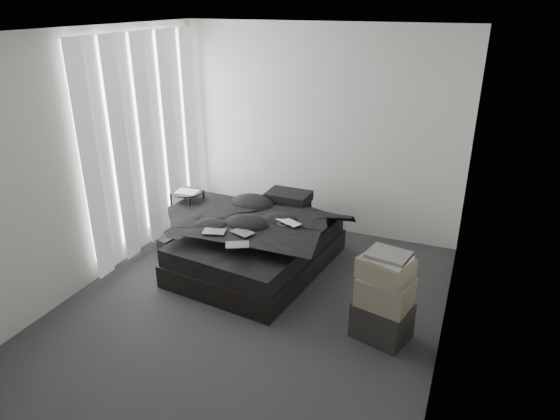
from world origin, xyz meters
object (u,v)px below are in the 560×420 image
at_px(bed, 258,257).
at_px(laptop, 286,218).
at_px(side_stand, 189,218).
at_px(box_lower, 382,320).

height_order(bed, laptop, laptop).
relative_size(bed, side_stand, 2.69).
xyz_separation_m(bed, box_lower, (1.57, -0.74, 0.05)).
distance_m(laptop, box_lower, 1.52).
bearing_deg(box_lower, side_stand, 159.50).
height_order(laptop, side_stand, laptop).
bearing_deg(laptop, side_stand, -164.41).
xyz_separation_m(laptop, box_lower, (1.23, -0.74, -0.50)).
height_order(bed, side_stand, side_stand).
bearing_deg(laptop, box_lower, -5.94).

